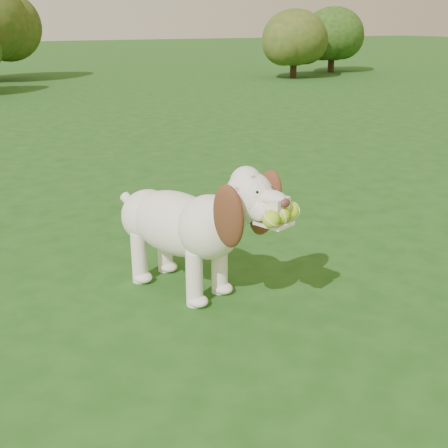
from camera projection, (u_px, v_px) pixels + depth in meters
name	position (u px, v px, depth m)	size (l,w,h in m)	color
ground	(194.00, 274.00, 3.28)	(80.00, 80.00, 0.00)	#194814
dog	(190.00, 221.00, 2.94)	(0.69, 1.14, 0.76)	white
shrub_f	(295.00, 38.00, 14.03)	(1.61, 1.61, 1.67)	#382314
shrub_h	(333.00, 34.00, 15.62)	(1.70, 1.70, 1.76)	#382314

